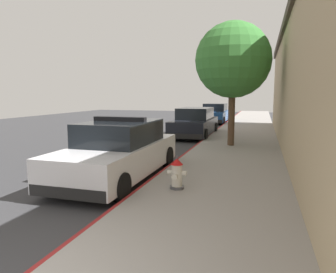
{
  "coord_description": "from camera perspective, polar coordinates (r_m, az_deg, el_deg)",
  "views": [
    {
      "loc": [
        2.6,
        -1.96,
        2.28
      ],
      "look_at": [
        -0.14,
        7.1,
        1.0
      ],
      "focal_mm": 33.34,
      "sensor_mm": 36.0,
      "label": 1
    }
  ],
  "objects": [
    {
      "name": "curb_painted_edge",
      "position": [
        12.44,
        4.31,
        -2.53
      ],
      "size": [
        0.08,
        60.0,
        0.15
      ],
      "primitive_type": "cube",
      "color": "maroon",
      "rests_on": "ground"
    },
    {
      "name": "ground_plane",
      "position": [
        14.02,
        -13.06,
        -2.27
      ],
      "size": [
        32.89,
        60.0,
        0.2
      ],
      "primitive_type": "cube",
      "color": "#353538"
    },
    {
      "name": "police_cruiser",
      "position": [
        8.58,
        -8.87,
        -2.7
      ],
      "size": [
        1.94,
        4.84,
        1.68
      ],
      "color": "white",
      "rests_on": "ground"
    },
    {
      "name": "parked_car_dark_far",
      "position": [
        25.52,
        8.62,
        4.15
      ],
      "size": [
        1.94,
        4.84,
        1.56
      ],
      "color": "navy",
      "rests_on": "ground"
    },
    {
      "name": "fire_hydrant",
      "position": [
        7.12,
        1.62,
        -6.8
      ],
      "size": [
        0.44,
        0.4,
        0.76
      ],
      "color": "#4C4C51",
      "rests_on": "sidewalk_pavement"
    },
    {
      "name": "sidewalk_pavement",
      "position": [
        12.19,
        12.22,
        -2.9
      ],
      "size": [
        3.35,
        60.0,
        0.15
      ],
      "primitive_type": "cube",
      "color": "gray",
      "rests_on": "ground"
    },
    {
      "name": "parked_car_silver_ahead",
      "position": [
        17.04,
        4.93,
        2.48
      ],
      "size": [
        1.94,
        4.84,
        1.56
      ],
      "color": "black",
      "rests_on": "ground"
    },
    {
      "name": "street_tree",
      "position": [
        13.39,
        11.79,
        13.46
      ],
      "size": [
        3.09,
        3.09,
        5.07
      ],
      "color": "brown",
      "rests_on": "sidewalk_pavement"
    }
  ]
}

